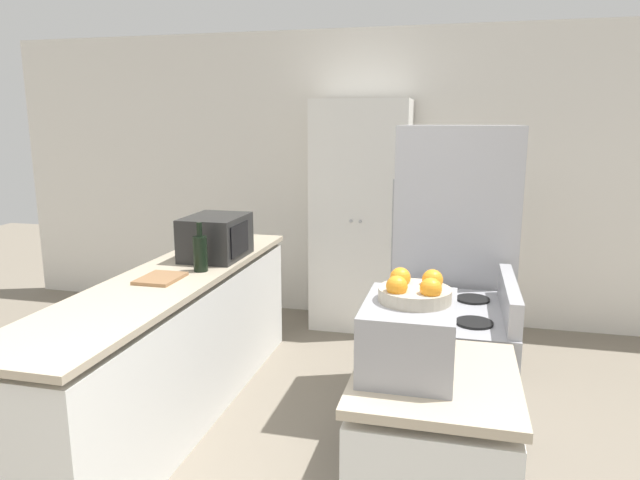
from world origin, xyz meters
name	(u,v)px	position (x,y,z in m)	size (l,w,h in m)	color
wall_back	(363,178)	(0.00, 3.61, 1.30)	(7.00, 0.06, 2.60)	silver
counter_left	(172,349)	(-0.81, 1.44, 0.43)	(0.60, 2.68, 0.90)	silver
pantry_cabinet	(361,216)	(0.04, 3.31, 0.99)	(0.82, 0.52, 1.98)	white
stove	(443,392)	(0.83, 1.21, 0.46)	(0.66, 0.76, 1.06)	#9E9EA3
refrigerator	(454,270)	(0.85, 2.02, 0.89)	(0.71, 0.78, 1.78)	#A3A3A8
microwave	(216,237)	(-0.72, 1.95, 1.04)	(0.37, 0.48, 0.29)	black
wine_bottle	(200,253)	(-0.67, 1.60, 1.01)	(0.09, 0.09, 0.31)	black
toaster_oven	(409,335)	(0.70, 0.48, 1.02)	(0.34, 0.46, 0.26)	#939399
fruit_bowl	(415,291)	(0.72, 0.49, 1.19)	(0.27, 0.27, 0.11)	#B2A893
cutting_board	(160,278)	(-0.81, 1.35, 0.91)	(0.22, 0.28, 0.02)	#8E6642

